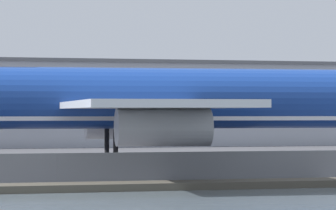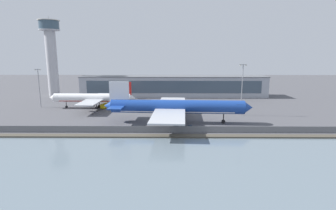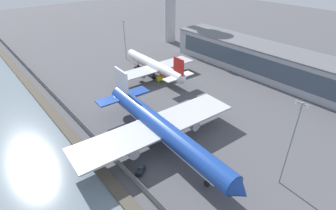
% 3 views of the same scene
% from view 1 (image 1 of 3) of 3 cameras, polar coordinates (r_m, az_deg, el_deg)
% --- Properties ---
extents(ground_plane, '(500.00, 500.00, 0.00)m').
position_cam_1_polar(ground_plane, '(85.69, -7.94, -3.91)').
color(ground_plane, '#4C4C51').
extents(shoreline_seawall, '(320.00, 3.00, 0.50)m').
position_cam_1_polar(shoreline_seawall, '(65.39, -5.95, -4.78)').
color(shoreline_seawall, '#474238').
rests_on(shoreline_seawall, ground).
extents(perimeter_fence, '(280.00, 0.10, 2.33)m').
position_cam_1_polar(perimeter_fence, '(69.77, -6.48, -3.75)').
color(perimeter_fence, slate).
rests_on(perimeter_fence, ground).
extents(cargo_jet_blue, '(57.96, 49.97, 16.25)m').
position_cam_1_polar(cargo_jet_blue, '(84.84, -1.51, 0.24)').
color(cargo_jet_blue, '#193D93').
rests_on(cargo_jet_blue, ground).
extents(baggage_tug, '(3.08, 3.56, 1.80)m').
position_cam_1_polar(baggage_tug, '(76.09, 4.21, -3.74)').
color(baggage_tug, '#1E2328').
rests_on(baggage_tug, ground).
extents(terminal_building, '(116.81, 17.70, 13.11)m').
position_cam_1_polar(terminal_building, '(151.60, -7.02, 0.09)').
color(terminal_building, '#9EA3AD').
rests_on(terminal_building, ground).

